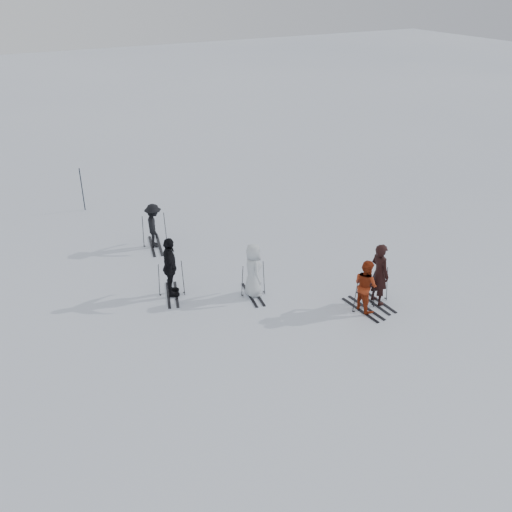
{
  "coord_description": "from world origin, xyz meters",
  "views": [
    {
      "loc": [
        -7.56,
        -12.99,
        9.19
      ],
      "look_at": [
        0.0,
        1.0,
        1.0
      ],
      "focal_mm": 40.0,
      "sensor_mm": 36.0,
      "label": 1
    }
  ],
  "objects_px": {
    "skier_red": "(366,286)",
    "skier_uphill_left": "(170,268)",
    "skier_near_dark": "(379,275)",
    "piste_marker": "(82,189)",
    "skier_grey": "(253,271)",
    "skier_uphill_far": "(154,226)"
  },
  "relations": [
    {
      "from": "skier_red",
      "to": "skier_uphill_left",
      "type": "height_order",
      "value": "skier_uphill_left"
    },
    {
      "from": "skier_near_dark",
      "to": "piste_marker",
      "type": "xyz_separation_m",
      "value": [
        -6.04,
        11.58,
        -0.06
      ]
    },
    {
      "from": "skier_near_dark",
      "to": "skier_grey",
      "type": "relative_size",
      "value": 1.13
    },
    {
      "from": "skier_uphill_left",
      "to": "skier_uphill_far",
      "type": "height_order",
      "value": "skier_uphill_left"
    },
    {
      "from": "skier_near_dark",
      "to": "skier_uphill_left",
      "type": "bearing_deg",
      "value": 56.65
    },
    {
      "from": "skier_grey",
      "to": "skier_uphill_left",
      "type": "relative_size",
      "value": 0.89
    },
    {
      "from": "skier_red",
      "to": "piste_marker",
      "type": "height_order",
      "value": "piste_marker"
    },
    {
      "from": "skier_grey",
      "to": "skier_uphill_far",
      "type": "height_order",
      "value": "skier_grey"
    },
    {
      "from": "skier_near_dark",
      "to": "piste_marker",
      "type": "height_order",
      "value": "skier_near_dark"
    },
    {
      "from": "skier_near_dark",
      "to": "piste_marker",
      "type": "distance_m",
      "value": 13.06
    },
    {
      "from": "skier_grey",
      "to": "skier_uphill_far",
      "type": "bearing_deg",
      "value": 28.33
    },
    {
      "from": "skier_uphill_left",
      "to": "skier_uphill_far",
      "type": "relative_size",
      "value": 1.19
    },
    {
      "from": "skier_grey",
      "to": "skier_uphill_left",
      "type": "bearing_deg",
      "value": 72.44
    },
    {
      "from": "skier_red",
      "to": "piste_marker",
      "type": "xyz_separation_m",
      "value": [
        -5.45,
        11.7,
        0.11
      ]
    },
    {
      "from": "skier_near_dark",
      "to": "piste_marker",
      "type": "bearing_deg",
      "value": 26.53
    },
    {
      "from": "skier_uphill_far",
      "to": "piste_marker",
      "type": "bearing_deg",
      "value": 29.97
    },
    {
      "from": "skier_near_dark",
      "to": "skier_red",
      "type": "height_order",
      "value": "skier_near_dark"
    },
    {
      "from": "skier_red",
      "to": "skier_grey",
      "type": "relative_size",
      "value": 0.94
    },
    {
      "from": "skier_near_dark",
      "to": "skier_uphill_left",
      "type": "relative_size",
      "value": 1.01
    },
    {
      "from": "skier_uphill_left",
      "to": "skier_uphill_far",
      "type": "bearing_deg",
      "value": 6.3
    },
    {
      "from": "skier_grey",
      "to": "piste_marker",
      "type": "relative_size",
      "value": 0.94
    },
    {
      "from": "skier_uphill_left",
      "to": "piste_marker",
      "type": "distance_m",
      "value": 8.25
    }
  ]
}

